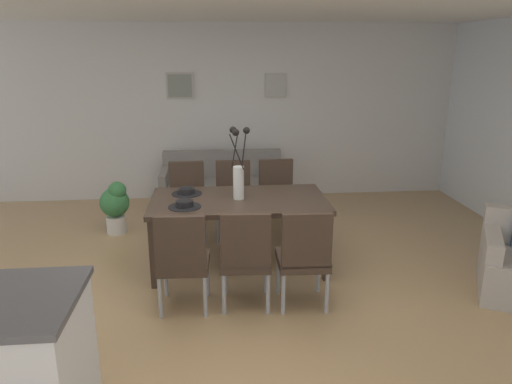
# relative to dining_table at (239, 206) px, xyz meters

# --- Properties ---
(ground_plane) EXTENTS (9.00, 9.00, 0.00)m
(ground_plane) POSITION_rel_dining_table_xyz_m (-0.16, -0.66, -0.67)
(ground_plane) COLOR tan
(back_wall_panel) EXTENTS (9.00, 0.10, 2.60)m
(back_wall_panel) POSITION_rel_dining_table_xyz_m (-0.16, 2.59, 0.63)
(back_wall_panel) COLOR silver
(back_wall_panel) RESTS_ON ground
(dining_table) EXTENTS (1.80, 0.98, 0.74)m
(dining_table) POSITION_rel_dining_table_xyz_m (0.00, 0.00, 0.00)
(dining_table) COLOR #3D2D23
(dining_table) RESTS_ON ground
(dining_chair_near_left) EXTENTS (0.46, 0.46, 0.92)m
(dining_chair_near_left) POSITION_rel_dining_table_xyz_m (-0.54, -0.89, -0.15)
(dining_chair_near_left) COLOR #3D2D23
(dining_chair_near_left) RESTS_ON ground
(dining_chair_near_right) EXTENTS (0.46, 0.46, 0.92)m
(dining_chair_near_right) POSITION_rel_dining_table_xyz_m (-0.57, 0.87, -0.15)
(dining_chair_near_right) COLOR #3D2D23
(dining_chair_near_right) RESTS_ON ground
(dining_chair_far_left) EXTENTS (0.47, 0.47, 0.92)m
(dining_chair_far_left) POSITION_rel_dining_table_xyz_m (0.01, -0.89, -0.15)
(dining_chair_far_left) COLOR #3D2D23
(dining_chair_far_left) RESTS_ON ground
(dining_chair_far_right) EXTENTS (0.45, 0.45, 0.92)m
(dining_chair_far_right) POSITION_rel_dining_table_xyz_m (-0.02, 0.88, -0.15)
(dining_chair_far_right) COLOR #3D2D23
(dining_chair_far_right) RESTS_ON ground
(dining_chair_mid_left) EXTENTS (0.45, 0.45, 0.92)m
(dining_chair_mid_left) POSITION_rel_dining_table_xyz_m (0.51, -0.93, -0.15)
(dining_chair_mid_left) COLOR #3D2D23
(dining_chair_mid_left) RESTS_ON ground
(dining_chair_mid_right) EXTENTS (0.46, 0.46, 0.92)m
(dining_chair_mid_right) POSITION_rel_dining_table_xyz_m (0.52, 0.89, -0.15)
(dining_chair_mid_right) COLOR #3D2D23
(dining_chair_mid_right) RESTS_ON ground
(centerpiece_vase) EXTENTS (0.21, 0.23, 0.73)m
(centerpiece_vase) POSITION_rel_dining_table_xyz_m (0.00, 0.00, 0.36)
(centerpiece_vase) COLOR white
(centerpiece_vase) RESTS_ON dining_table
(placemat_near_left) EXTENTS (0.32, 0.32, 0.01)m
(placemat_near_left) POSITION_rel_dining_table_xyz_m (-0.54, -0.22, 0.08)
(placemat_near_left) COLOR black
(placemat_near_left) RESTS_ON dining_table
(bowl_near_left) EXTENTS (0.17, 0.17, 0.07)m
(bowl_near_left) POSITION_rel_dining_table_xyz_m (-0.54, -0.22, 0.11)
(bowl_near_left) COLOR black
(bowl_near_left) RESTS_ON dining_table
(placemat_near_right) EXTENTS (0.32, 0.32, 0.01)m
(placemat_near_right) POSITION_rel_dining_table_xyz_m (-0.54, 0.22, 0.08)
(placemat_near_right) COLOR black
(placemat_near_right) RESTS_ON dining_table
(bowl_near_right) EXTENTS (0.17, 0.17, 0.07)m
(bowl_near_right) POSITION_rel_dining_table_xyz_m (-0.54, 0.22, 0.11)
(bowl_near_right) COLOR black
(bowl_near_right) RESTS_ON dining_table
(sofa) EXTENTS (1.72, 0.84, 0.80)m
(sofa) POSITION_rel_dining_table_xyz_m (-0.12, 1.92, -0.39)
(sofa) COLOR gray
(sofa) RESTS_ON ground
(framed_picture_left) EXTENTS (0.40, 0.03, 0.38)m
(framed_picture_left) POSITION_rel_dining_table_xyz_m (-0.71, 2.52, 1.04)
(framed_picture_left) COLOR #B2ADA3
(framed_picture_center) EXTENTS (0.33, 0.03, 0.35)m
(framed_picture_center) POSITION_rel_dining_table_xyz_m (0.71, 2.52, 1.04)
(framed_picture_center) COLOR #B2ADA3
(potted_plant) EXTENTS (0.36, 0.36, 0.67)m
(potted_plant) POSITION_rel_dining_table_xyz_m (-1.47, 1.08, -0.29)
(potted_plant) COLOR silver
(potted_plant) RESTS_ON ground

